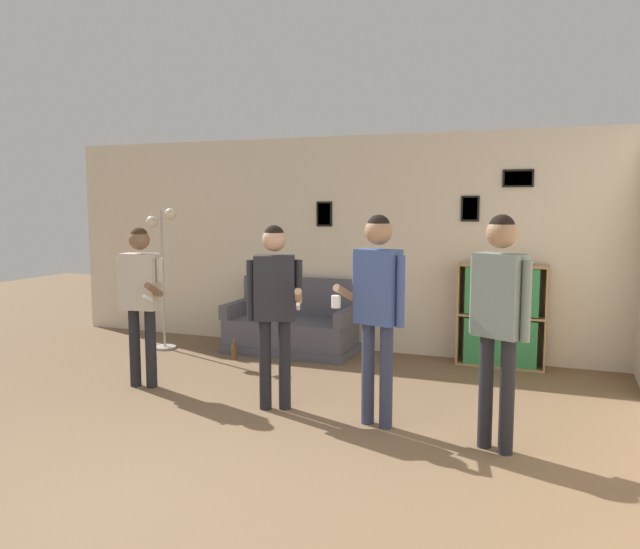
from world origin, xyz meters
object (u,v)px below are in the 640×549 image
Objects in this scene: bookshelf at (502,316)px; person_player_foreground_left at (141,290)px; floor_lamp at (162,255)px; person_watcher_holding_cup at (378,296)px; couch at (292,328)px; person_spectator_near_bookshelf at (499,306)px; bottle_on_floor at (234,352)px; person_player_foreground_center at (275,297)px.

person_player_foreground_left is at bearing -147.33° from bookshelf.
floor_lamp is 1.02× the size of person_watcher_holding_cup.
couch is 1.00× the size of person_player_foreground_left.
bookshelf is 3.99m from person_player_foreground_left.
person_spectator_near_bookshelf is at bearing -10.54° from person_watcher_holding_cup.
person_player_foreground_left is at bearing -112.69° from couch.
couch is 0.92× the size of person_watcher_holding_cup.
person_spectator_near_bookshelf is at bearing -6.77° from person_player_foreground_left.
person_watcher_holding_cup is at bearing 169.46° from person_spectator_near_bookshelf.
couch is 6.76× the size of bottle_on_floor.
bookshelf is at bearing 94.07° from person_spectator_near_bookshelf.
person_player_foreground_center reaches higher than person_player_foreground_left.
floor_lamp is 1.08× the size of person_player_foreground_center.
floor_lamp is 3.74m from person_watcher_holding_cup.
bookshelf is at bearing 52.10° from person_player_foreground_center.
person_watcher_holding_cup reaches higher than person_player_foreground_left.
person_spectator_near_bookshelf is 3.77m from bottle_on_floor.
bookshelf is 0.66× the size of person_spectator_near_bookshelf.
person_player_foreground_left is 6.76× the size of bottle_on_floor.
person_player_foreground_left is 0.92× the size of person_watcher_holding_cup.
person_player_foreground_left is at bearing -103.97° from bottle_on_floor.
couch is 0.97× the size of person_player_foreground_center.
bookshelf is at bearing 71.30° from person_watcher_holding_cup.
bottle_on_floor is at bearing 151.54° from person_spectator_near_bookshelf.
person_player_foreground_center is (2.34, -1.64, -0.18)m from floor_lamp.
person_player_foreground_left is at bearing -62.30° from floor_lamp.
person_watcher_holding_cup reaches higher than bottle_on_floor.
person_player_foreground_center is at bearing -35.01° from floor_lamp.
person_player_foreground_center reaches higher than couch.
person_spectator_near_bookshelf is (0.99, -0.18, 0.01)m from person_watcher_holding_cup.
bookshelf is 3.16m from bottle_on_floor.
bottle_on_floor is at bearing -127.57° from couch.
person_spectator_near_bookshelf is at bearing -28.46° from bottle_on_floor.
person_player_foreground_left reaches higher than couch.
person_player_foreground_center is at bearing -127.90° from bookshelf.
person_player_foreground_center is (-1.78, -2.29, 0.44)m from bookshelf.
bookshelf is 0.66× the size of person_watcher_holding_cup.
bookshelf is 2.93m from person_player_foreground_center.
floor_lamp is 1.01× the size of person_spectator_near_bookshelf.
person_spectator_near_bookshelf is at bearing -23.91° from floor_lamp.
floor_lamp is at bearing 117.70° from person_player_foreground_left.
person_spectator_near_bookshelf is (4.30, -1.91, -0.10)m from floor_lamp.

